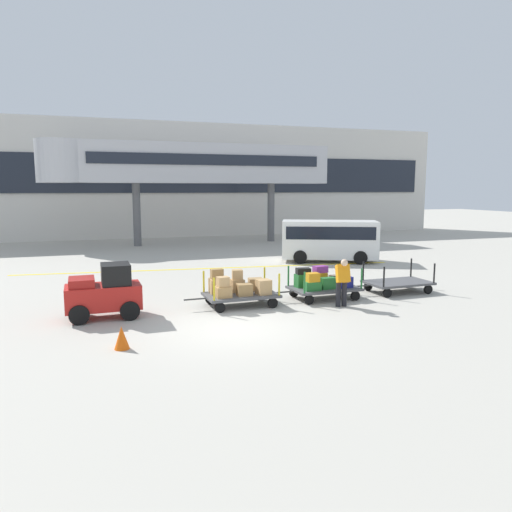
{
  "coord_description": "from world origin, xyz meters",
  "views": [
    {
      "loc": [
        -3.42,
        -12.2,
        3.75
      ],
      "look_at": [
        1.72,
        3.38,
        1.44
      ],
      "focal_mm": 33.74,
      "sensor_mm": 36.0,
      "label": 1
    }
  ],
  "objects_px": {
    "baggage_handler": "(342,280)",
    "shuttle_van": "(329,238)",
    "baggage_tug": "(105,292)",
    "safety_cone_near": "(122,338)",
    "baggage_cart_lead": "(238,289)",
    "baggage_cart_middle": "(322,283)",
    "baggage_cart_tail": "(398,283)"
  },
  "relations": [
    {
      "from": "baggage_tug",
      "to": "baggage_cart_lead",
      "type": "distance_m",
      "value": 4.08
    },
    {
      "from": "baggage_cart_middle",
      "to": "safety_cone_near",
      "type": "xyz_separation_m",
      "value": [
        -6.77,
        -3.24,
        -0.26
      ]
    },
    {
      "from": "baggage_tug",
      "to": "shuttle_van",
      "type": "distance_m",
      "value": 13.65
    },
    {
      "from": "baggage_cart_middle",
      "to": "baggage_cart_tail",
      "type": "xyz_separation_m",
      "value": [
        3.07,
        0.06,
        -0.19
      ]
    },
    {
      "from": "baggage_tug",
      "to": "safety_cone_near",
      "type": "relative_size",
      "value": 3.88
    },
    {
      "from": "baggage_cart_middle",
      "to": "baggage_tug",
      "type": "bearing_deg",
      "value": -178.1
    },
    {
      "from": "baggage_cart_lead",
      "to": "safety_cone_near",
      "type": "relative_size",
      "value": 5.49
    },
    {
      "from": "baggage_tug",
      "to": "baggage_cart_lead",
      "type": "height_order",
      "value": "baggage_tug"
    },
    {
      "from": "baggage_tug",
      "to": "baggage_handler",
      "type": "distance_m",
      "value": 7.26
    },
    {
      "from": "shuttle_van",
      "to": "baggage_cart_middle",
      "type": "bearing_deg",
      "value": -118.48
    },
    {
      "from": "baggage_cart_lead",
      "to": "baggage_cart_tail",
      "type": "xyz_separation_m",
      "value": [
        6.08,
        0.14,
        -0.21
      ]
    },
    {
      "from": "baggage_cart_tail",
      "to": "shuttle_van",
      "type": "bearing_deg",
      "value": 82.12
    },
    {
      "from": "baggage_tug",
      "to": "baggage_cart_lead",
      "type": "relative_size",
      "value": 0.71
    },
    {
      "from": "baggage_handler",
      "to": "shuttle_van",
      "type": "relative_size",
      "value": 0.3
    },
    {
      "from": "baggage_cart_lead",
      "to": "baggage_tug",
      "type": "bearing_deg",
      "value": -177.8
    },
    {
      "from": "baggage_tug",
      "to": "baggage_cart_middle",
      "type": "relative_size",
      "value": 0.71
    },
    {
      "from": "baggage_tug",
      "to": "baggage_cart_tail",
      "type": "distance_m",
      "value": 10.17
    },
    {
      "from": "baggage_cart_tail",
      "to": "safety_cone_near",
      "type": "distance_m",
      "value": 10.38
    },
    {
      "from": "baggage_tug",
      "to": "baggage_cart_lead",
      "type": "bearing_deg",
      "value": 2.2
    },
    {
      "from": "baggage_tug",
      "to": "baggage_cart_middle",
      "type": "distance_m",
      "value": 7.09
    },
    {
      "from": "baggage_tug",
      "to": "shuttle_van",
      "type": "height_order",
      "value": "shuttle_van"
    },
    {
      "from": "baggage_cart_lead",
      "to": "baggage_cart_tail",
      "type": "height_order",
      "value": "baggage_cart_lead"
    },
    {
      "from": "baggage_cart_middle",
      "to": "shuttle_van",
      "type": "relative_size",
      "value": 0.59
    },
    {
      "from": "baggage_cart_lead",
      "to": "shuttle_van",
      "type": "bearing_deg",
      "value": 47.06
    },
    {
      "from": "baggage_tug",
      "to": "shuttle_van",
      "type": "relative_size",
      "value": 0.41
    },
    {
      "from": "baggage_cart_middle",
      "to": "shuttle_van",
      "type": "bearing_deg",
      "value": 61.52
    },
    {
      "from": "shuttle_van",
      "to": "safety_cone_near",
      "type": "xyz_separation_m",
      "value": [
        -10.88,
        -10.81,
        -0.96
      ]
    },
    {
      "from": "baggage_tug",
      "to": "baggage_cart_middle",
      "type": "bearing_deg",
      "value": 1.9
    },
    {
      "from": "baggage_cart_lead",
      "to": "safety_cone_near",
      "type": "height_order",
      "value": "baggage_cart_lead"
    },
    {
      "from": "safety_cone_near",
      "to": "shuttle_van",
      "type": "bearing_deg",
      "value": 44.82
    },
    {
      "from": "baggage_cart_lead",
      "to": "baggage_handler",
      "type": "relative_size",
      "value": 1.93
    },
    {
      "from": "baggage_tug",
      "to": "safety_cone_near",
      "type": "xyz_separation_m",
      "value": [
        0.31,
        -3.01,
        -0.48
      ]
    }
  ]
}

